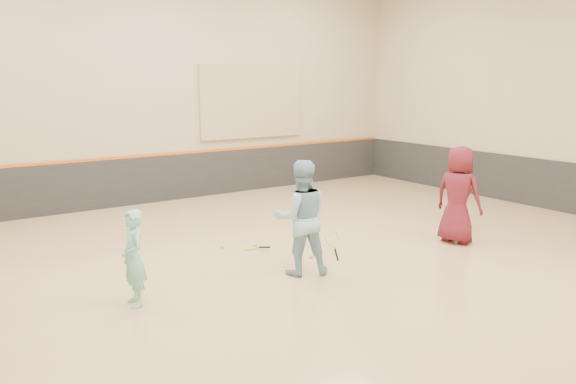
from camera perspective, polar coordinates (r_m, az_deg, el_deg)
room at (r=9.53m, az=0.38°, el=-2.51°), size 15.04×12.04×6.22m
wainscot_back at (r=14.77m, az=-12.98°, el=1.32°), size 14.90×0.04×1.20m
wainscot_right at (r=15.05m, az=24.42°, el=0.78°), size 0.04×11.90×1.20m
accent_stripe at (r=14.66m, az=-13.07°, el=3.70°), size 14.90×0.03×0.06m
acoustic_panel at (r=15.78m, az=-3.66°, el=9.16°), size 3.20×0.08×2.00m
girl at (r=8.05m, az=-15.44°, el=-6.51°), size 0.34×0.51×1.36m
instructor at (r=8.97m, az=1.32°, el=-2.62°), size 1.11×1.01×1.86m
young_man at (r=11.19m, az=16.92°, el=-0.28°), size 0.78×1.02×1.87m
held_racket at (r=9.06m, az=4.48°, el=-4.68°), size 0.29×0.29×0.58m
spare_racket at (r=10.56m, az=-3.84°, el=-5.34°), size 0.71×0.71×0.13m
ball_under_racket at (r=9.97m, az=2.38°, el=-6.55°), size 0.07×0.07×0.07m
ball_in_hand at (r=11.09m, az=17.98°, el=0.52°), size 0.07×0.07×0.07m
ball_beside_spare at (r=10.59m, az=-6.69°, el=-5.54°), size 0.07×0.07×0.07m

